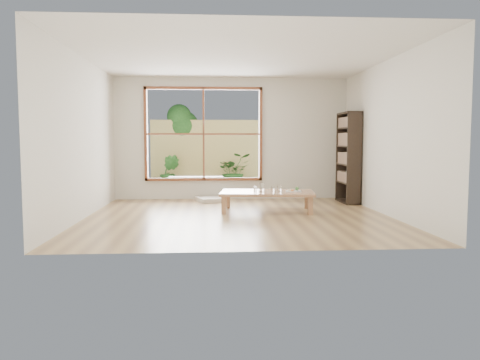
# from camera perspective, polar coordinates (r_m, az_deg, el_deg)

# --- Properties ---
(ground) EXTENTS (5.00, 5.00, 0.00)m
(ground) POSITION_cam_1_polar(r_m,az_deg,el_deg) (7.78, -0.19, -4.46)
(ground) COLOR tan
(ground) RESTS_ON ground
(low_table) EXTENTS (1.73, 1.11, 0.36)m
(low_table) POSITION_cam_1_polar(r_m,az_deg,el_deg) (8.31, 3.32, -1.69)
(low_table) COLOR tan
(low_table) RESTS_ON ground
(floor_cushion) EXTENTS (0.73, 0.73, 0.08)m
(floor_cushion) POSITION_cam_1_polar(r_m,az_deg,el_deg) (9.74, -3.43, -2.37)
(floor_cushion) COLOR beige
(floor_cushion) RESTS_ON ground
(bookshelf) EXTENTS (0.29, 0.82, 1.83)m
(bookshelf) POSITION_cam_1_polar(r_m,az_deg,el_deg) (9.72, 13.08, 2.66)
(bookshelf) COLOR black
(bookshelf) RESTS_ON ground
(glass_tall) EXTENTS (0.08, 0.08, 0.16)m
(glass_tall) POSITION_cam_1_polar(r_m,az_deg,el_deg) (8.28, 2.70, -0.87)
(glass_tall) COLOR silver
(glass_tall) RESTS_ON low_table
(glass_mid) EXTENTS (0.08, 0.08, 0.11)m
(glass_mid) POSITION_cam_1_polar(r_m,az_deg,el_deg) (8.36, 4.81, -0.98)
(glass_mid) COLOR silver
(glass_mid) RESTS_ON low_table
(glass_short) EXTENTS (0.06, 0.06, 0.08)m
(glass_short) POSITION_cam_1_polar(r_m,az_deg,el_deg) (8.47, 4.00, -1.01)
(glass_short) COLOR silver
(glass_short) RESTS_ON low_table
(glass_small) EXTENTS (0.06, 0.06, 0.07)m
(glass_small) POSITION_cam_1_polar(r_m,az_deg,el_deg) (8.40, 1.88, -1.08)
(glass_small) COLOR silver
(glass_small) RESTS_ON low_table
(food_tray) EXTENTS (0.29, 0.22, 0.08)m
(food_tray) POSITION_cam_1_polar(r_m,az_deg,el_deg) (8.29, 6.63, -1.29)
(food_tray) COLOR white
(food_tray) RESTS_ON low_table
(deck) EXTENTS (2.80, 2.00, 0.05)m
(deck) POSITION_cam_1_polar(r_m,az_deg,el_deg) (11.29, -4.33, -1.61)
(deck) COLOR #3E372D
(deck) RESTS_ON ground
(garden_bench) EXTENTS (1.28, 0.39, 0.40)m
(garden_bench) POSITION_cam_1_polar(r_m,az_deg,el_deg) (10.92, -5.38, 0.10)
(garden_bench) COLOR black
(garden_bench) RESTS_ON deck
(bamboo_fence) EXTENTS (2.80, 0.06, 1.80)m
(bamboo_fence) POSITION_cam_1_polar(r_m,az_deg,el_deg) (12.23, -4.30, 3.10)
(bamboo_fence) COLOR tan
(bamboo_fence) RESTS_ON ground
(shrub_right) EXTENTS (0.95, 0.87, 0.92)m
(shrub_right) POSITION_cam_1_polar(r_m,az_deg,el_deg) (11.90, -0.72, 1.08)
(shrub_right) COLOR #2E6424
(shrub_right) RESTS_ON deck
(shrub_left) EXTENTS (0.56, 0.48, 0.89)m
(shrub_left) POSITION_cam_1_polar(r_m,az_deg,el_deg) (11.90, -8.58, 0.93)
(shrub_left) COLOR #2E6424
(shrub_left) RESTS_ON deck
(garden_tree) EXTENTS (1.04, 0.85, 2.22)m
(garden_tree) POSITION_cam_1_polar(r_m,az_deg,el_deg) (12.56, -7.42, 6.42)
(garden_tree) COLOR #4C3D2D
(garden_tree) RESTS_ON ground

